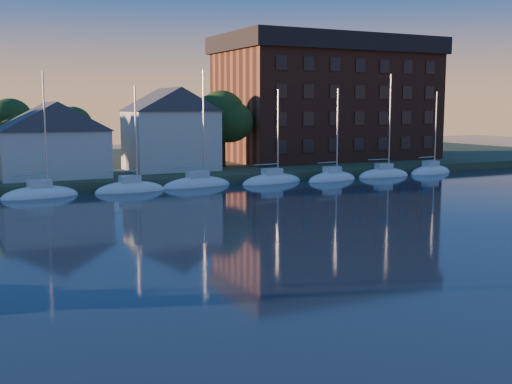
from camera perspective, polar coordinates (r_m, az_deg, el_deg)
shoreline_land at (r=91.41m, az=-15.60°, el=1.95°), size 160.00×50.00×2.00m
wooden_dock at (r=69.10m, az=-11.92°, el=0.32°), size 120.00×3.00×1.00m
clubhouse_centre at (r=72.32m, az=-17.66°, el=4.53°), size 11.55×8.40×8.08m
clubhouse_east at (r=77.63m, az=-7.63°, el=5.65°), size 10.50×8.40×9.80m
condo_block at (r=94.44m, az=6.35°, el=8.31°), size 31.00×17.00×17.40m
tree_line at (r=79.73m, az=-12.69°, el=6.43°), size 93.40×5.40×8.90m
moored_fleet at (r=66.21m, az=-11.26°, el=0.11°), size 87.50×2.40×12.05m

